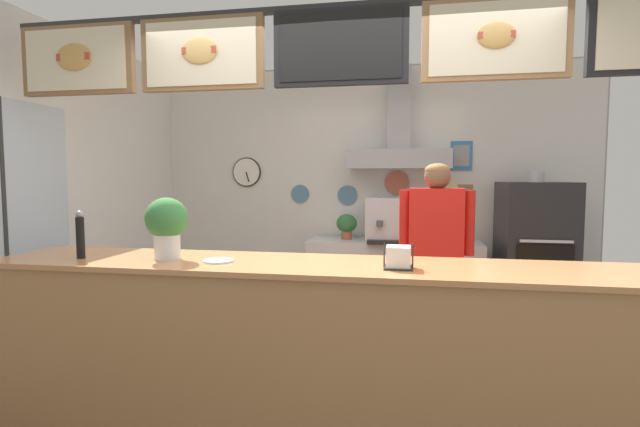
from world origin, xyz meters
TOP-DOWN VIEW (x-y plane):
  - back_wall_assembly at (0.02, 2.29)m, footprint 4.82×2.52m
  - service_counter at (0.00, -0.22)m, footprint 4.04×0.66m
  - back_prep_counter at (0.29, 2.06)m, footprint 1.76×0.55m
  - pizza_oven at (1.62, 1.92)m, footprint 0.63×0.74m
  - shop_worker at (0.64, 0.88)m, footprint 0.56×0.24m
  - espresso_machine at (0.26, 2.04)m, footprint 0.49×0.54m
  - potted_basil at (0.78, 2.06)m, footprint 0.17×0.17m
  - potted_sage at (-0.20, 2.08)m, footprint 0.22×0.22m
  - pepper_grinder at (-1.51, -0.32)m, footprint 0.05×0.05m
  - basil_vase at (-0.98, -0.26)m, footprint 0.25×0.25m
  - condiment_plate at (-0.66, -0.28)m, footprint 0.17×0.17m
  - napkin_holder at (0.36, -0.29)m, footprint 0.16×0.15m

SIDE VIEW (x-z plane):
  - back_prep_counter at x=0.29m, z-range -0.01..0.92m
  - service_counter at x=0.00m, z-range 0.00..1.09m
  - pizza_oven at x=1.62m, z-range -0.05..1.58m
  - shop_worker at x=0.64m, z-range 0.07..1.76m
  - potted_basil at x=0.78m, z-range 0.94..1.17m
  - potted_sage at x=-0.20m, z-range 0.95..1.21m
  - condiment_plate at x=-0.66m, z-range 1.09..1.10m
  - espresso_machine at x=0.26m, z-range 0.92..1.37m
  - napkin_holder at x=0.36m, z-range 1.08..1.22m
  - pepper_grinder at x=-1.51m, z-range 1.09..1.38m
  - basil_vase at x=-0.98m, z-range 1.11..1.48m
  - back_wall_assembly at x=0.02m, z-range 0.10..2.89m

